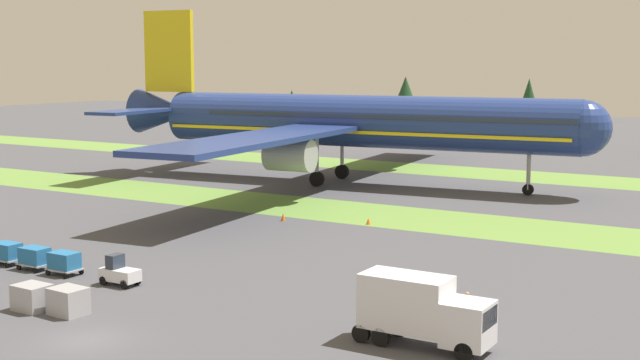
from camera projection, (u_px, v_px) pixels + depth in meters
ground_plane at (87, 340)px, 44.21m from camera, size 400.00×400.00×0.00m
grass_strip_near at (417, 219)px, 78.31m from camera, size 320.00×10.91×0.01m
grass_strip_far at (531, 177)px, 106.95m from camera, size 320.00×10.91×0.01m
airliner at (347, 121)px, 100.08m from camera, size 59.24×73.05×20.65m
baggage_tug at (119, 272)px, 55.05m from camera, size 2.60×1.30×1.97m
cargo_dolly_lead at (64, 261)px, 57.62m from camera, size 2.20×1.50×1.55m
cargo_dolly_second at (35, 256)px, 59.11m from camera, size 2.20×1.50×1.55m
cargo_dolly_third at (7, 252)px, 60.60m from camera, size 2.20×1.50×1.55m
catering_truck at (422, 309)px, 42.96m from camera, size 6.97×2.33×3.58m
ground_crew_marshaller at (467, 306)px, 47.06m from camera, size 0.55×0.36×1.74m
ground_crew_loader at (443, 329)px, 42.94m from camera, size 0.36×0.51×1.74m
uld_container_0 at (68, 301)px, 48.60m from camera, size 2.10×1.73×1.55m
uld_container_1 at (32, 297)px, 49.46m from camera, size 2.05×1.67×1.51m
taxiway_marker_0 at (368, 221)px, 75.55m from camera, size 0.44×0.44×0.58m
taxiway_marker_1 at (283, 217)px, 77.32m from camera, size 0.44×0.44×0.70m
distant_tree_line at (598, 107)px, 138.12m from camera, size 170.59×10.53×12.21m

